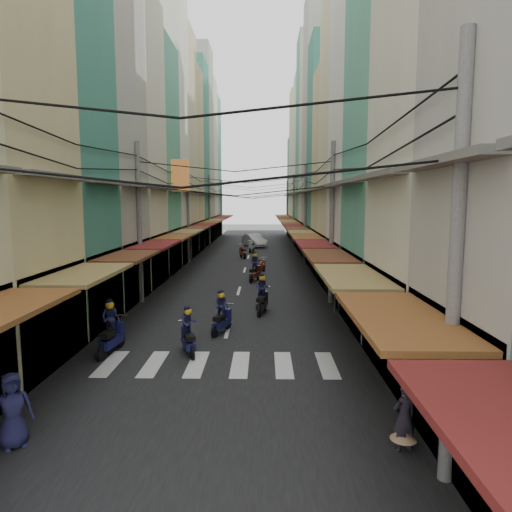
# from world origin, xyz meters

# --- Properties ---
(ground) EXTENTS (160.00, 160.00, 0.00)m
(ground) POSITION_xyz_m (0.00, 0.00, 0.00)
(ground) COLOR slate
(ground) RESTS_ON ground
(road) EXTENTS (10.00, 80.00, 0.02)m
(road) POSITION_xyz_m (0.00, 20.00, 0.01)
(road) COLOR black
(road) RESTS_ON ground
(sidewalk_left) EXTENTS (3.00, 80.00, 0.06)m
(sidewalk_left) POSITION_xyz_m (-6.50, 20.00, 0.03)
(sidewalk_left) COLOR gray
(sidewalk_left) RESTS_ON ground
(sidewalk_right) EXTENTS (3.00, 80.00, 0.06)m
(sidewalk_right) POSITION_xyz_m (6.50, 20.00, 0.03)
(sidewalk_right) COLOR gray
(sidewalk_right) RESTS_ON ground
(crosswalk) EXTENTS (7.55, 2.40, 0.01)m
(crosswalk) POSITION_xyz_m (-0.00, -6.00, 0.03)
(crosswalk) COLOR silver
(crosswalk) RESTS_ON ground
(building_row_left) EXTENTS (7.80, 67.67, 23.70)m
(building_row_left) POSITION_xyz_m (-7.92, 16.56, 9.78)
(building_row_left) COLOR silver
(building_row_left) RESTS_ON ground
(building_row_right) EXTENTS (7.80, 68.98, 22.59)m
(building_row_right) POSITION_xyz_m (7.92, 16.45, 9.41)
(building_row_right) COLOR #387D6A
(building_row_right) RESTS_ON ground
(utility_poles) EXTENTS (10.20, 66.13, 8.20)m
(utility_poles) POSITION_xyz_m (0.00, 15.01, 6.59)
(utility_poles) COLOR gray
(utility_poles) RESTS_ON ground
(white_car) EXTENTS (5.49, 3.87, 1.81)m
(white_car) POSITION_xyz_m (0.37, 31.31, 0.00)
(white_car) COLOR silver
(white_car) RESTS_ON ground
(bicycle) EXTENTS (1.61, 0.76, 1.06)m
(bicycle) POSITION_xyz_m (7.26, 1.21, 0.00)
(bicycle) COLOR black
(bicycle) RESTS_ON ground
(moving_scooters) EXTENTS (5.74, 32.92, 1.93)m
(moving_scooters) POSITION_xyz_m (-0.38, 4.93, 0.55)
(moving_scooters) COLOR black
(moving_scooters) RESTS_ON ground
(parked_scooters) EXTENTS (12.72, 13.80, 0.98)m
(parked_scooters) POSITION_xyz_m (4.48, -4.46, 0.45)
(parked_scooters) COLOR black
(parked_scooters) RESTS_ON ground
(pedestrians) EXTENTS (12.31, 26.74, 2.24)m
(pedestrians) POSITION_xyz_m (-5.03, 1.94, 1.04)
(pedestrians) COLOR #28212D
(pedestrians) RESTS_ON ground
(market_umbrella) EXTENTS (2.32, 2.32, 2.44)m
(market_umbrella) POSITION_xyz_m (7.20, -4.74, 2.15)
(market_umbrella) COLOR #B2B2B7
(market_umbrella) RESTS_ON ground
(traffic_sign) EXTENTS (0.10, 0.64, 2.93)m
(traffic_sign) POSITION_xyz_m (4.78, 1.00, 2.14)
(traffic_sign) COLOR gray
(traffic_sign) RESTS_ON ground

